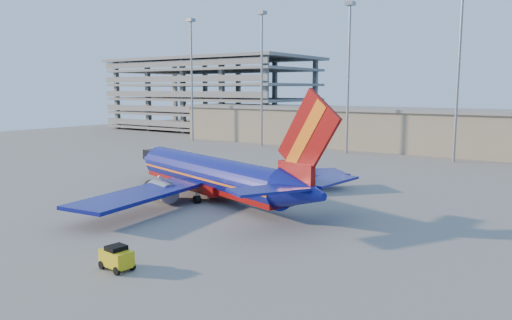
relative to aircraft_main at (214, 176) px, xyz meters
The scene contains 6 objects.
ground 2.70m from the aircraft_main, 51.30° to the left, with size 220.00×220.00×0.00m, color slate.
terminal_building 59.10m from the aircraft_main, 80.10° to the left, with size 122.00×16.00×8.50m.
parking_garage 97.05m from the aircraft_main, 129.79° to the left, with size 62.00×32.00×21.40m.
light_mast_row 48.80m from the aircraft_main, 83.63° to the left, with size 101.60×1.60×28.65m.
aircraft_main is the anchor object (origin of this frame).
baggage_tug 23.08m from the aircraft_main, 67.64° to the right, with size 2.53×1.68×1.72m.
Camera 1 is at (35.55, -43.28, 12.47)m, focal length 35.00 mm.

